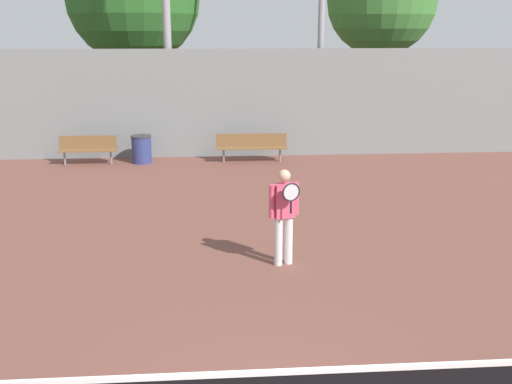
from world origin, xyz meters
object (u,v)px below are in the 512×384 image
Objects in this scene: bench_courtside_far at (252,144)px; bench_courtside_near at (88,147)px; tennis_player at (284,212)px; trash_bin at (142,149)px; tree_green_broad at (382,1)px.

bench_courtside_near is at bearing -179.99° from bench_courtside_far.
tennis_player is 2.01× the size of trash_bin.
bench_courtside_far is 8.59m from tree_green_broad.
bench_courtside_far is 2.59× the size of trash_bin.
trash_bin is 0.12× the size of tree_green_broad.
tennis_player is at bearing -111.39° from tree_green_broad.
trash_bin is at bearing 1.75° from bench_courtside_near.
tree_green_broad is (10.23, 5.12, 4.45)m from bench_courtside_near.
bench_courtside_far reaches higher than trash_bin.
bench_courtside_far is at bearing 72.56° from tennis_player.
bench_courtside_near is 4.95m from bench_courtside_far.
tree_green_broad reaches higher than bench_courtside_far.
bench_courtside_near is 1.60m from trash_bin.
trash_bin is (-3.36, 0.05, -0.10)m from bench_courtside_far.
trash_bin is 10.99m from tree_green_broad.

